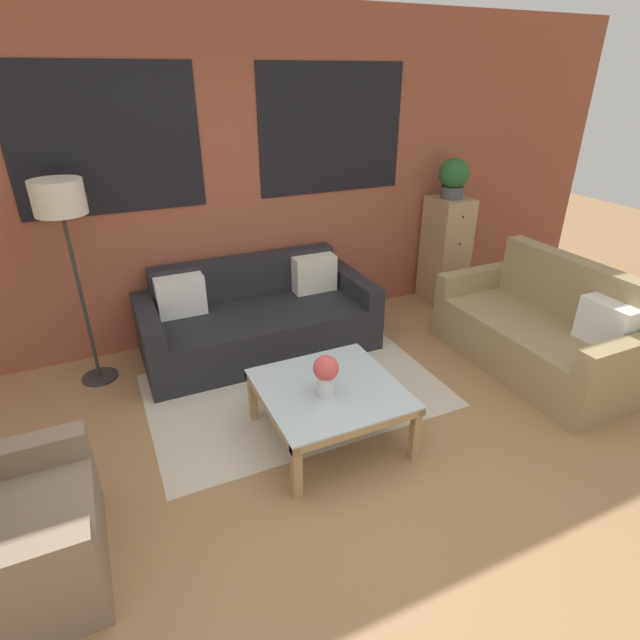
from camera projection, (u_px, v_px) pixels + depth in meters
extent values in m
plane|color=#9E754C|center=(362.00, 495.00, 2.98)|extent=(16.00, 16.00, 0.00)
cube|color=brown|center=(232.00, 183.00, 4.34)|extent=(8.40, 0.08, 2.80)
cube|color=black|center=(107.00, 141.00, 3.77)|extent=(1.40, 0.01, 1.10)
cube|color=black|center=(332.00, 130.00, 4.48)|extent=(1.40, 0.01, 1.10)
cube|color=beige|center=(296.00, 390.00, 3.96)|extent=(2.25, 1.49, 0.00)
cube|color=#232328|center=(263.00, 334.00, 4.38)|extent=(1.70, 0.72, 0.40)
cube|color=#232328|center=(247.00, 296.00, 4.65)|extent=(1.70, 0.16, 0.78)
cube|color=#232328|center=(151.00, 343.00, 4.05)|extent=(0.16, 0.88, 0.58)
cube|color=#232328|center=(353.00, 303.00, 4.75)|extent=(0.16, 0.88, 0.58)
cube|color=white|center=(181.00, 296.00, 4.21)|extent=(0.40, 0.16, 0.34)
cube|color=silver|center=(314.00, 274.00, 4.67)|extent=(0.40, 0.16, 0.34)
cube|color=#99845B|center=(524.00, 346.00, 4.16)|extent=(0.64, 1.39, 0.42)
cube|color=#99845B|center=(565.00, 311.00, 4.20)|extent=(0.16, 1.39, 0.92)
cube|color=#99845B|center=(472.00, 300.00, 4.77)|extent=(0.80, 0.14, 0.62)
cube|color=#99845B|center=(616.00, 380.00, 3.53)|extent=(0.80, 0.14, 0.62)
cube|color=white|center=(606.00, 324.00, 3.70)|extent=(0.16, 0.40, 0.34)
cube|color=#84705B|center=(31.00, 546.00, 2.42)|extent=(0.64, 0.58, 0.40)
cube|color=#84705B|center=(0.00, 608.00, 2.06)|extent=(0.80, 0.14, 0.56)
cube|color=#84705B|center=(14.00, 489.00, 2.65)|extent=(0.80, 0.14, 0.56)
cube|color=silver|center=(330.00, 388.00, 3.28)|extent=(0.90, 0.90, 0.01)
cube|color=tan|center=(361.00, 429.00, 2.95)|extent=(0.90, 0.05, 0.05)
cube|color=tan|center=(305.00, 362.00, 3.64)|extent=(0.90, 0.05, 0.05)
cube|color=tan|center=(269.00, 408.00, 3.14)|extent=(0.05, 0.90, 0.05)
cube|color=tan|center=(385.00, 377.00, 3.45)|extent=(0.05, 0.90, 0.05)
cube|color=tan|center=(297.00, 471.00, 2.88)|extent=(0.06, 0.05, 0.39)
cube|color=tan|center=(415.00, 432.00, 3.19)|extent=(0.06, 0.05, 0.39)
cube|color=tan|center=(253.00, 396.00, 3.55)|extent=(0.06, 0.06, 0.39)
cube|color=tan|center=(354.00, 370.00, 3.86)|extent=(0.06, 0.06, 0.39)
cylinder|color=#2D2D2D|center=(100.00, 377.00, 4.11)|extent=(0.28, 0.28, 0.02)
cylinder|color=#2D2D2D|center=(83.00, 301.00, 3.81)|extent=(0.03, 0.03, 1.35)
cylinder|color=beige|center=(58.00, 197.00, 3.45)|extent=(0.35, 0.35, 0.24)
cube|color=tan|center=(445.00, 251.00, 5.29)|extent=(0.37, 0.42, 1.12)
sphere|color=#38332D|center=(463.00, 217.00, 4.93)|extent=(0.02, 0.02, 0.02)
sphere|color=#38332D|center=(460.00, 244.00, 5.06)|extent=(0.02, 0.02, 0.02)
sphere|color=#38332D|center=(456.00, 270.00, 5.18)|extent=(0.02, 0.02, 0.02)
sphere|color=#38332D|center=(453.00, 295.00, 5.31)|extent=(0.02, 0.02, 0.02)
cylinder|color=#47474C|center=(452.00, 192.00, 5.02)|extent=(0.23, 0.23, 0.12)
sphere|color=#285B2D|center=(454.00, 173.00, 4.94)|extent=(0.30, 0.30, 0.30)
cylinder|color=silver|center=(326.00, 386.00, 3.17)|extent=(0.11, 0.11, 0.15)
sphere|color=#CC4C4C|center=(326.00, 368.00, 3.11)|extent=(0.16, 0.16, 0.16)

